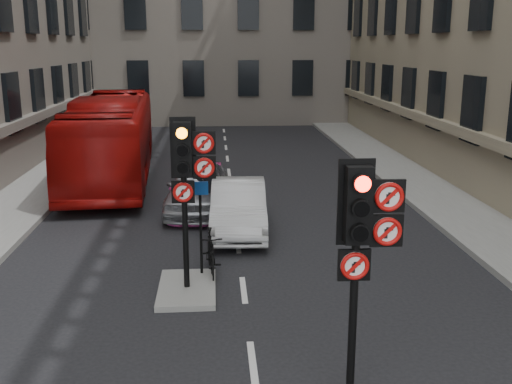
{
  "coord_description": "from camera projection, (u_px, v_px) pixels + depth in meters",
  "views": [
    {
      "loc": [
        -0.56,
        -6.88,
        5.12
      ],
      "look_at": [
        0.14,
        3.22,
        2.6
      ],
      "focal_mm": 42.0,
      "sensor_mm": 36.0,
      "label": 1
    }
  ],
  "objects": [
    {
      "name": "pavement_right",
      "position": [
        448.0,
        198.0,
        20.02
      ],
      "size": [
        3.0,
        50.0,
        0.16
      ],
      "primitive_type": "cube",
      "color": "gray",
      "rests_on": "ground"
    },
    {
      "name": "car_silver",
      "position": [
        198.0,
        187.0,
        18.67
      ],
      "size": [
        2.14,
        4.51,
        1.49
      ],
      "primitive_type": "imported",
      "rotation": [
        0.0,
        0.0,
        -0.09
      ],
      "color": "#A2A4A9",
      "rests_on": "ground"
    },
    {
      "name": "motorcyclist",
      "position": [
        208.0,
        189.0,
        17.6
      ],
      "size": [
        0.79,
        0.61,
        1.91
      ],
      "primitive_type": "imported",
      "rotation": [
        0.0,
        0.0,
        2.9
      ],
      "color": "black",
      "rests_on": "ground"
    },
    {
      "name": "car_white",
      "position": [
        238.0,
        207.0,
        16.64
      ],
      "size": [
        1.63,
        4.3,
        1.4
      ],
      "primitive_type": "imported",
      "rotation": [
        0.0,
        0.0,
        -0.04
      ],
      "color": "silver",
      "rests_on": "ground"
    },
    {
      "name": "bus_red",
      "position": [
        111.0,
        138.0,
        22.85
      ],
      "size": [
        3.49,
        11.6,
        3.18
      ],
      "primitive_type": "imported",
      "rotation": [
        0.0,
        0.0,
        0.07
      ],
      "color": "maroon",
      "rests_on": "ground"
    },
    {
      "name": "centre_island",
      "position": [
        187.0,
        289.0,
        12.68
      ],
      "size": [
        1.2,
        2.0,
        0.12
      ],
      "primitive_type": "cube",
      "color": "gray",
      "rests_on": "ground"
    },
    {
      "name": "signal_near",
      "position": [
        363.0,
        230.0,
        8.37
      ],
      "size": [
        0.91,
        0.4,
        3.58
      ],
      "color": "black",
      "rests_on": "ground"
    },
    {
      "name": "info_sign",
      "position": [
        200.0,
        215.0,
        13.06
      ],
      "size": [
        0.36,
        0.1,
        2.11
      ],
      "rotation": [
        0.0,
        0.0,
        0.01
      ],
      "color": "black",
      "rests_on": "centre_island"
    },
    {
      "name": "signal_far",
      "position": [
        188.0,
        167.0,
        12.04
      ],
      "size": [
        0.91,
        0.4,
        3.58
      ],
      "color": "black",
      "rests_on": "centre_island"
    },
    {
      "name": "pavement_left",
      "position": [
        7.0,
        206.0,
        19.04
      ],
      "size": [
        3.0,
        50.0,
        0.16
      ],
      "primitive_type": "cube",
      "color": "gray",
      "rests_on": "ground"
    },
    {
      "name": "car_pink",
      "position": [
        197.0,
        192.0,
        18.67
      ],
      "size": [
        1.81,
        4.17,
        1.19
      ],
      "primitive_type": "imported",
      "rotation": [
        0.0,
        0.0,
        -0.04
      ],
      "color": "#F147AC",
      "rests_on": "ground"
    },
    {
      "name": "motorcycle",
      "position": [
        211.0,
        253.0,
        13.57
      ],
      "size": [
        0.6,
        1.71,
        1.01
      ],
      "primitive_type": "imported",
      "rotation": [
        0.0,
        0.0,
        0.07
      ],
      "color": "black",
      "rests_on": "ground"
    }
  ]
}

